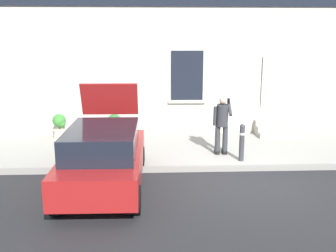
{
  "coord_description": "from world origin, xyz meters",
  "views": [
    {
      "loc": [
        -2.1,
        -8.84,
        3.5
      ],
      "look_at": [
        -1.64,
        1.6,
        1.1
      ],
      "focal_mm": 41.5,
      "sensor_mm": 36.0,
      "label": 1
    }
  ],
  "objects_px": {
    "planter_charcoal": "(115,126)",
    "bollard_far_left": "(119,142)",
    "hatchback_car_red": "(104,156)",
    "person_on_phone": "(222,121)",
    "bollard_near_person": "(242,141)",
    "planter_cream": "(60,126)"
  },
  "relations": [
    {
      "from": "planter_charcoal",
      "to": "bollard_far_left",
      "type": "bearing_deg",
      "value": -82.02
    },
    {
      "from": "hatchback_car_red",
      "to": "person_on_phone",
      "type": "bearing_deg",
      "value": 33.83
    },
    {
      "from": "bollard_near_person",
      "to": "planter_charcoal",
      "type": "relative_size",
      "value": 1.22
    },
    {
      "from": "bollard_near_person",
      "to": "person_on_phone",
      "type": "xyz_separation_m",
      "value": [
        -0.45,
        0.61,
        0.44
      ]
    },
    {
      "from": "bollard_far_left",
      "to": "person_on_phone",
      "type": "bearing_deg",
      "value": 11.75
    },
    {
      "from": "bollard_far_left",
      "to": "planter_charcoal",
      "type": "relative_size",
      "value": 1.22
    },
    {
      "from": "bollard_near_person",
      "to": "bollard_far_left",
      "type": "distance_m",
      "value": 3.36
    },
    {
      "from": "hatchback_car_red",
      "to": "bollard_far_left",
      "type": "relative_size",
      "value": 3.91
    },
    {
      "from": "bollard_near_person",
      "to": "person_on_phone",
      "type": "bearing_deg",
      "value": 126.82
    },
    {
      "from": "planter_charcoal",
      "to": "bollard_near_person",
      "type": "bearing_deg",
      "value": -33.82
    },
    {
      "from": "person_on_phone",
      "to": "planter_cream",
      "type": "xyz_separation_m",
      "value": [
        -5.09,
        1.96,
        -0.55
      ]
    },
    {
      "from": "hatchback_car_red",
      "to": "planter_charcoal",
      "type": "relative_size",
      "value": 4.75
    },
    {
      "from": "bollard_near_person",
      "to": "planter_charcoal",
      "type": "distance_m",
      "value": 4.47
    },
    {
      "from": "hatchback_car_red",
      "to": "bollard_near_person",
      "type": "relative_size",
      "value": 3.91
    },
    {
      "from": "hatchback_car_red",
      "to": "planter_charcoal",
      "type": "bearing_deg",
      "value": 91.72
    },
    {
      "from": "planter_cream",
      "to": "planter_charcoal",
      "type": "distance_m",
      "value": 1.83
    },
    {
      "from": "bollard_near_person",
      "to": "planter_cream",
      "type": "distance_m",
      "value": 6.11
    },
    {
      "from": "bollard_far_left",
      "to": "planter_cream",
      "type": "height_order",
      "value": "bollard_far_left"
    },
    {
      "from": "hatchback_car_red",
      "to": "bollard_far_left",
      "type": "xyz_separation_m",
      "value": [
        0.23,
        1.5,
        -0.09
      ]
    },
    {
      "from": "planter_cream",
      "to": "person_on_phone",
      "type": "bearing_deg",
      "value": -21.11
    },
    {
      "from": "person_on_phone",
      "to": "planter_charcoal",
      "type": "distance_m",
      "value": 3.8
    },
    {
      "from": "planter_cream",
      "to": "planter_charcoal",
      "type": "xyz_separation_m",
      "value": [
        1.83,
        -0.08,
        0.0
      ]
    }
  ]
}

